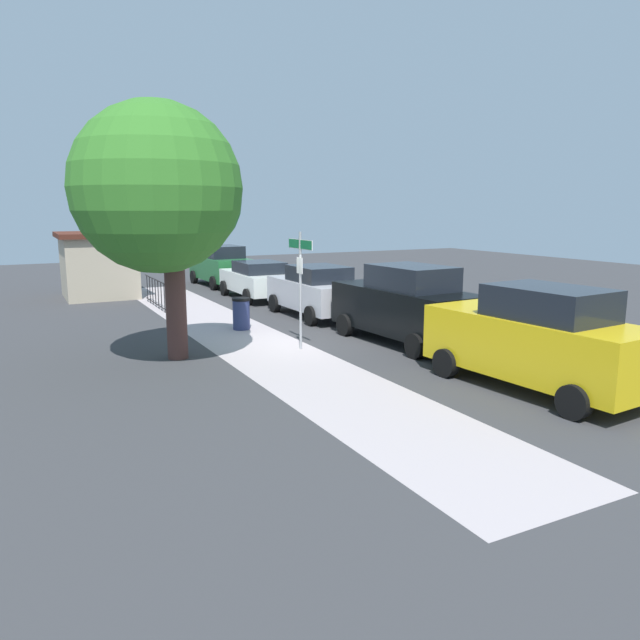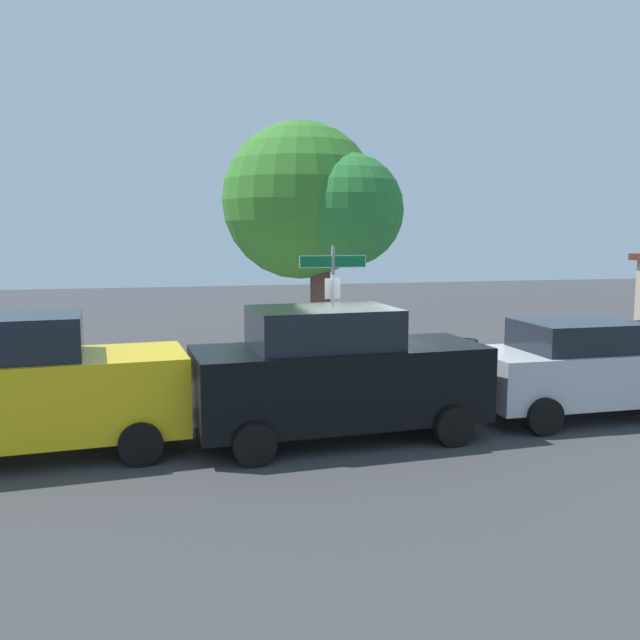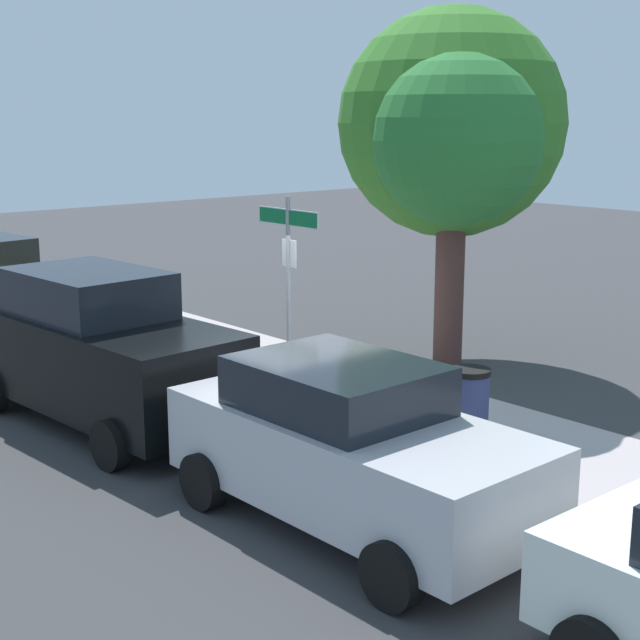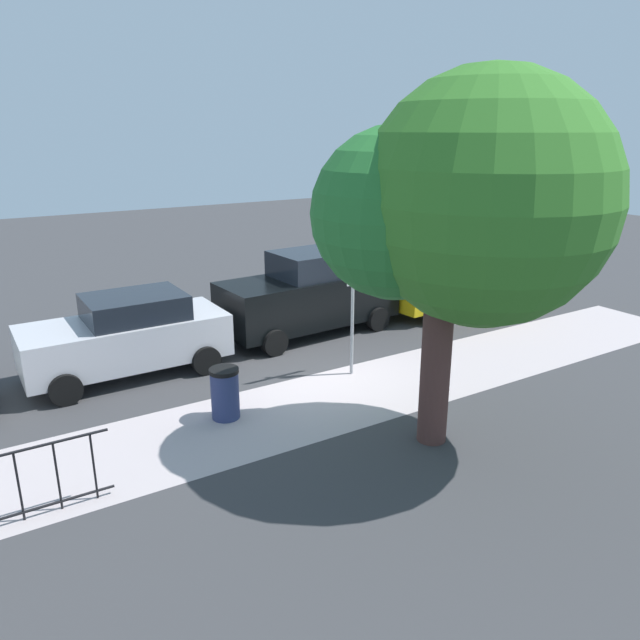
{
  "view_description": "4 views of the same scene",
  "coord_description": "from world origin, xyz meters",
  "px_view_note": "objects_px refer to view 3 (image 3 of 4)",
  "views": [
    {
      "loc": [
        -14.52,
        7.07,
        3.67
      ],
      "look_at": [
        -1.28,
        0.19,
        0.88
      ],
      "focal_mm": 33.5,
      "sensor_mm": 36.0,
      "label": 1
    },
    {
      "loc": [
        -4.04,
        -12.94,
        3.36
      ],
      "look_at": [
        -0.81,
        0.53,
        1.57
      ],
      "focal_mm": 38.34,
      "sensor_mm": 36.0,
      "label": 2
    },
    {
      "loc": [
        10.34,
        -8.54,
        4.3
      ],
      "look_at": [
        0.21,
        0.35,
        1.32
      ],
      "focal_mm": 52.74,
      "sensor_mm": 36.0,
      "label": 3
    },
    {
      "loc": [
        6.48,
        10.46,
        5.16
      ],
      "look_at": [
        0.04,
        0.07,
        1.25
      ],
      "focal_mm": 33.77,
      "sensor_mm": 36.0,
      "label": 4
    }
  ],
  "objects_px": {
    "trash_bin": "(469,404)",
    "car_black": "(99,350)",
    "shade_tree": "(451,125)",
    "car_silver": "(350,446)",
    "street_sign": "(288,259)"
  },
  "relations": [
    {
      "from": "street_sign",
      "to": "car_black",
      "type": "distance_m",
      "value": 3.14
    },
    {
      "from": "street_sign",
      "to": "car_black",
      "type": "xyz_separation_m",
      "value": [
        -0.68,
        -2.87,
        -1.07
      ]
    },
    {
      "from": "car_black",
      "to": "trash_bin",
      "type": "relative_size",
      "value": 4.89
    },
    {
      "from": "car_black",
      "to": "car_silver",
      "type": "bearing_deg",
      "value": 0.35
    },
    {
      "from": "trash_bin",
      "to": "car_black",
      "type": "bearing_deg",
      "value": -138.94
    },
    {
      "from": "car_black",
      "to": "car_silver",
      "type": "xyz_separation_m",
      "value": [
        4.8,
        0.31,
        -0.17
      ]
    },
    {
      "from": "street_sign",
      "to": "shade_tree",
      "type": "bearing_deg",
      "value": 84.92
    },
    {
      "from": "shade_tree",
      "to": "car_black",
      "type": "distance_m",
      "value": 6.94
    },
    {
      "from": "car_silver",
      "to": "trash_bin",
      "type": "bearing_deg",
      "value": 106.64
    },
    {
      "from": "car_black",
      "to": "trash_bin",
      "type": "xyz_separation_m",
      "value": [
        3.87,
        3.37,
        -0.58
      ]
    },
    {
      "from": "street_sign",
      "to": "car_silver",
      "type": "xyz_separation_m",
      "value": [
        4.12,
        -2.56,
        -1.24
      ]
    },
    {
      "from": "street_sign",
      "to": "shade_tree",
      "type": "relative_size",
      "value": 0.51
    },
    {
      "from": "car_black",
      "to": "car_silver",
      "type": "relative_size",
      "value": 1.12
    },
    {
      "from": "trash_bin",
      "to": "shade_tree",
      "type": "bearing_deg",
      "value": 136.01
    },
    {
      "from": "shade_tree",
      "to": "trash_bin",
      "type": "xyz_separation_m",
      "value": [
        2.9,
        -2.8,
        -3.61
      ]
    }
  ]
}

